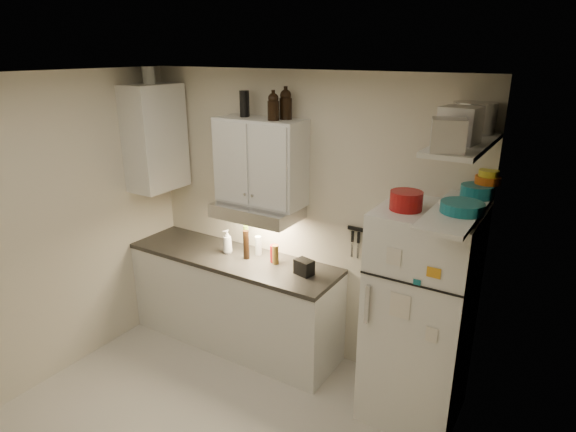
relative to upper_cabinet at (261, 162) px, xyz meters
The scene contains 35 objects.
ceiling 1.58m from the upper_cabinet, 77.33° to the right, with size 3.20×3.00×0.02m, color white.
back_wall 0.63m from the upper_cabinet, 30.26° to the left, with size 3.20×0.02×2.60m, color beige.
left_wall 1.94m from the upper_cabinet, 134.46° to the right, with size 0.02×3.00×2.60m, color beige.
right_wall 2.39m from the upper_cabinet, 34.95° to the right, with size 0.02×3.00×2.60m, color beige.
base_cabinet 1.41m from the upper_cabinet, 151.63° to the right, with size 2.10×0.60×0.88m, color silver.
countertop 0.97m from the upper_cabinet, 151.63° to the right, with size 2.10×0.62×0.04m, color #2C2A26.
upper_cabinet is the anchor object (origin of this frame).
side_cabinet 1.15m from the upper_cabinet, behind, with size 0.33×0.55×1.00m, color silver.
range_hood 0.44m from the upper_cabinet, 90.00° to the right, with size 0.76×0.46×0.12m, color silver.
fridge 1.84m from the upper_cabinet, ahead, with size 0.70×0.68×1.70m, color white.
shelf_hi 1.82m from the upper_cabinet, 10.05° to the right, with size 0.30×0.95×0.03m, color silver.
shelf_lo 1.78m from the upper_cabinet, 10.05° to the right, with size 0.30×0.95×0.03m, color silver.
knife_strip 1.13m from the upper_cabinet, ahead, with size 0.42×0.02×0.03m, color black.
dutch_oven 1.42m from the upper_cabinet, 10.41° to the right, with size 0.23×0.23×0.13m, color maroon.
book_stack 1.78m from the upper_cabinet, 12.16° to the right, with size 0.17×0.22×0.07m, color orange.
spice_jar 1.66m from the upper_cabinet, ahead, with size 0.06×0.06×0.10m, color silver.
stock_pot 1.79m from the upper_cabinet, ahead, with size 0.29×0.29×0.21m, color silver.
tin_a 1.83m from the upper_cabinet, 12.34° to the right, with size 0.22×0.20×0.22m, color #AAAAAD.
tin_b 1.92m from the upper_cabinet, 21.29° to the right, with size 0.18×0.18×0.18m, color #AAAAAD.
bowl_teal 1.80m from the upper_cabinet, ahead, with size 0.22×0.22×0.09m, color #156C78.
bowl_orange 1.85m from the upper_cabinet, ahead, with size 0.18×0.18×0.05m, color #C45412.
bowl_yellow 1.86m from the upper_cabinet, ahead, with size 0.14×0.14×0.04m, color gold.
plates 1.83m from the upper_cabinet, 11.11° to the right, with size 0.27×0.27×0.07m, color #156C78.
growler_a 0.52m from the upper_cabinet, 16.89° to the right, with size 0.10×0.10×0.23m, color black, non-canonical shape.
growler_b 0.55m from the upper_cabinet, 16.04° to the left, with size 0.11×0.11×0.25m, color black, non-canonical shape.
thermos_a 0.51m from the upper_cabinet, behind, with size 0.08×0.08×0.22m, color black.
thermos_b 0.52m from the upper_cabinet, 167.31° to the left, with size 0.08×0.08×0.22m, color black.
side_jar 1.36m from the upper_cabinet, behind, with size 0.12×0.12×0.16m, color silver.
soap_bottle 0.85m from the upper_cabinet, 162.62° to the right, with size 0.10×0.10×0.26m, color silver.
pepper_mill 0.84m from the upper_cabinet, 19.86° to the right, with size 0.06×0.06×0.18m, color brown.
oil_bottle 0.80m from the upper_cabinet, behind, with size 0.05×0.05×0.26m, color #55721C.
vinegar_bottle 0.78m from the upper_cabinet, 132.12° to the right, with size 0.06×0.06×0.27m, color black.
clear_bottle 0.82m from the upper_cabinet, 161.85° to the left, with size 0.06×0.06×0.18m, color silver.
red_jar 0.84m from the upper_cabinet, 12.86° to the right, with size 0.08×0.08×0.16m, color maroon.
caddy 0.99m from the upper_cabinet, 12.97° to the right, with size 0.16×0.11×0.13m, color black.
Camera 1 is at (2.07, -2.05, 2.75)m, focal length 30.00 mm.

